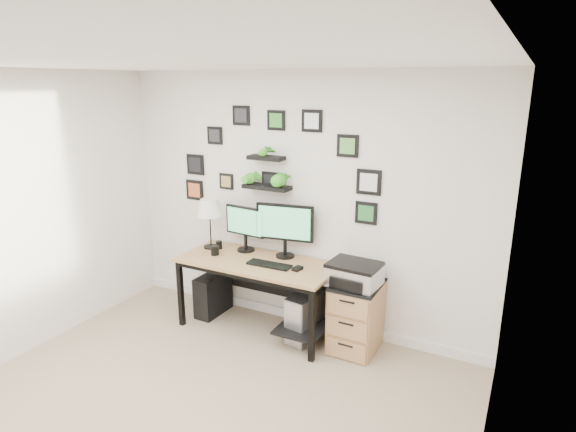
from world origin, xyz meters
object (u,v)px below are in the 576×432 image
Objects in this scene: table_lamp at (210,209)px; mug at (215,250)px; printer at (354,274)px; monitor_left at (245,225)px; monitor_right at (285,226)px; pc_tower_grey at (307,316)px; file_cabinet at (356,317)px; desk at (262,272)px; pc_tower_black at (213,294)px.

table_lamp reaches higher than mug.
printer is at bearing 4.37° from mug.
monitor_right reaches higher than monitor_left.
mug is at bearing -130.72° from monitor_left.
pc_tower_grey is at bearing -178.43° from printer.
pc_tower_grey is at bearing -3.30° from table_lamp.
file_cabinet is 0.44m from printer.
monitor_right is 6.13× the size of mug.
desk is 0.77m from pc_tower_black.
mug is 0.60m from pc_tower_black.
desk is 2.68× the size of monitor_right.
file_cabinet is (1.51, 0.14, -0.46)m from mug.
desk is at bearing -1.87° from pc_tower_black.
file_cabinet reaches higher than pc_tower_black.
monitor_right is at bearing 7.11° from table_lamp.
monitor_left reaches higher than pc_tower_black.
file_cabinet reaches higher than pc_tower_grey.
desk is 1.04m from file_cabinet.
mug is at bearing -175.63° from printer.
printer is (1.65, -0.06, -0.41)m from table_lamp.
table_lamp reaches higher than file_cabinet.
table_lamp is 1.70m from printer.
monitor_right is 0.86m from table_lamp.
printer is (1.62, -0.01, 0.55)m from pc_tower_black.
file_cabinet is at bearing -9.09° from monitor_right.
monitor_left is at bearing 173.82° from printer.
table_lamp is (-0.85, -0.11, 0.10)m from monitor_right.
mug is 0.22× the size of pc_tower_black.
monitor_left is 1.00× the size of printer.
table_lamp reaches higher than pc_tower_black.
monitor_left is at bearing -177.01° from monitor_right.
monitor_left reaches higher than pc_tower_grey.
pc_tower_grey is at bearing 5.66° from mug.
pc_tower_black is at bearing -55.84° from table_lamp.
mug is 1.16m from pc_tower_grey.
printer is at bearing -1.91° from table_lamp.
file_cabinet is 1.38× the size of printer.
monitor_left is 0.81× the size of monitor_right.
mug is (0.17, -0.17, -0.39)m from table_lamp.
table_lamp is at bearing 172.89° from desk.
mug is 0.20× the size of printer.
monitor_right reaches higher than pc_tower_black.
file_cabinet is at bearing -4.82° from monitor_left.
pc_tower_black is at bearing -179.39° from file_cabinet.
printer is (1.48, 0.11, -0.02)m from mug.
desk reaches higher than pc_tower_black.
table_lamp is at bearing -172.89° from monitor_right.
table_lamp reaches higher than pc_tower_grey.
pc_tower_black is (0.03, -0.04, -0.96)m from table_lamp.
file_cabinet is (0.99, 0.06, -0.29)m from desk.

